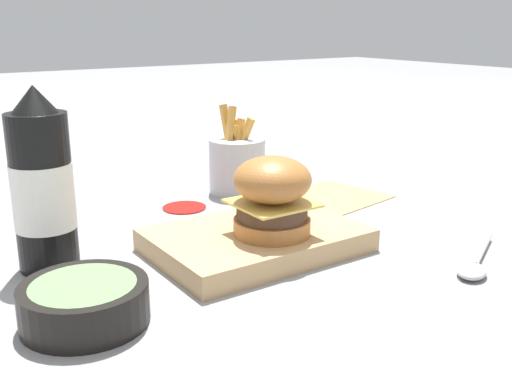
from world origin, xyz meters
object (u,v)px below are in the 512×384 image
burger (275,195)px  fries_basket (237,164)px  serving_board (256,240)px  spoon (474,266)px  ketchup_bottle (43,188)px  side_bowl (85,302)px

burger → fries_basket: 0.30m
serving_board → spoon: (-0.18, 0.20, -0.01)m
ketchup_bottle → fries_basket: ketchup_bottle is taller
ketchup_bottle → side_bowl: bearing=86.0°
serving_board → burger: burger is taller
serving_board → fries_basket: (-0.13, -0.25, 0.03)m
fries_basket → spoon: (-0.05, 0.45, -0.04)m
burger → ketchup_bottle: (0.25, -0.12, 0.02)m
ketchup_bottle → spoon: bearing=144.2°
serving_board → ketchup_bottle: 0.27m
burger → spoon: (-0.16, 0.18, -0.07)m
ketchup_bottle → fries_basket: 0.40m
serving_board → ketchup_bottle: bearing=-22.0°
side_bowl → spoon: side_bowl is taller
serving_board → burger: bearing=115.9°
burger → side_bowl: (0.26, 0.04, -0.06)m
serving_board → side_bowl: (0.25, 0.06, 0.01)m
side_bowl → spoon: 0.44m
side_bowl → spoon: bearing=162.0°
ketchup_bottle → serving_board: bearing=158.0°
ketchup_bottle → side_bowl: (0.01, 0.16, -0.08)m
fries_basket → spoon: fries_basket is taller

